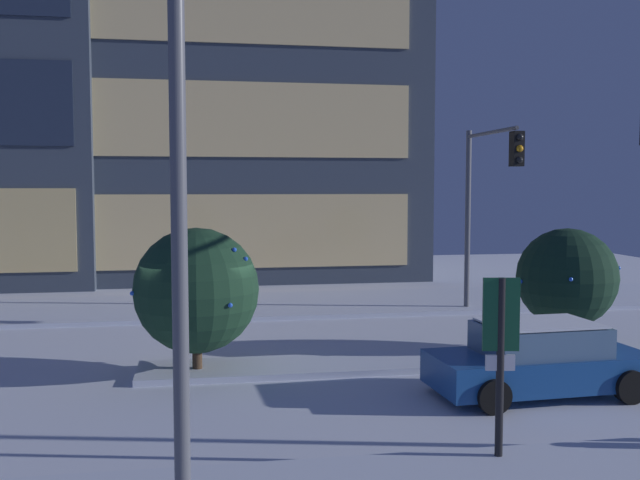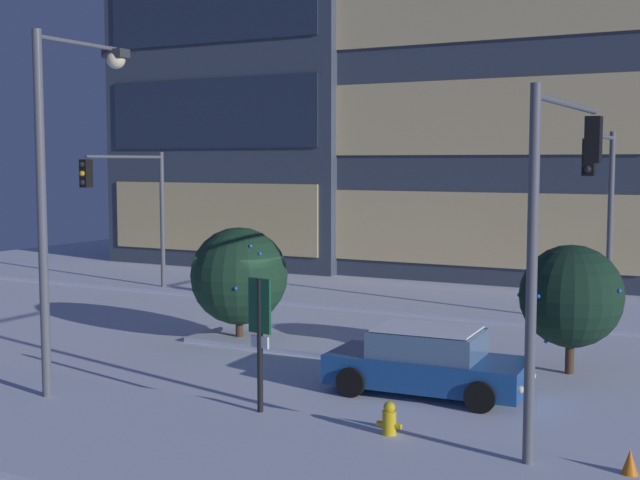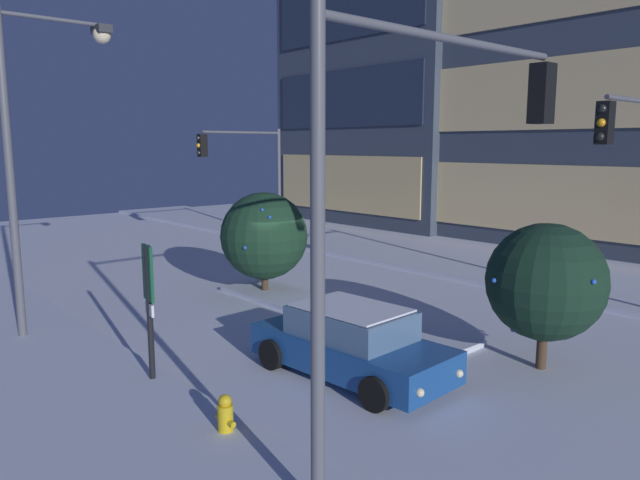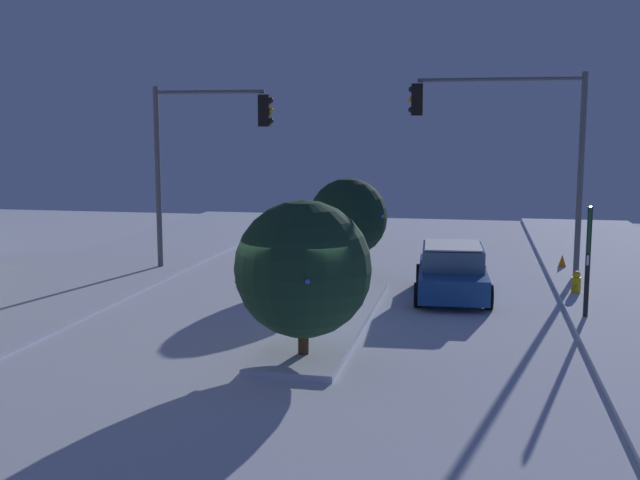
# 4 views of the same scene
# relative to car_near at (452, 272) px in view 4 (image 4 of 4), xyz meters

# --- Properties ---
(ground) EXTENTS (52.00, 52.00, 0.00)m
(ground) POSITION_rel_car_near_xyz_m (-6.76, 3.00, -0.71)
(ground) COLOR silver
(median_strip) EXTENTS (9.00, 1.80, 0.14)m
(median_strip) POSITION_rel_car_near_xyz_m (-3.65, 2.83, -0.64)
(median_strip) COLOR silver
(median_strip) RESTS_ON ground
(car_near) EXTENTS (4.55, 2.26, 1.49)m
(car_near) POSITION_rel_car_near_xyz_m (0.00, 0.00, 0.00)
(car_near) COLOR #19478C
(car_near) RESTS_ON ground
(traffic_light_corner_near_right) EXTENTS (0.32, 5.43, 6.43)m
(traffic_light_corner_near_right) POSITION_rel_car_near_xyz_m (3.21, -1.62, 3.83)
(traffic_light_corner_near_right) COLOR #565960
(traffic_light_corner_near_right) RESTS_ON ground
(traffic_light_corner_far_right) EXTENTS (0.32, 4.06, 6.09)m
(traffic_light_corner_far_right) POSITION_rel_car_near_xyz_m (2.26, 8.17, 3.52)
(traffic_light_corner_far_right) COLOR #565960
(traffic_light_corner_far_right) RESTS_ON ground
(fire_hydrant) EXTENTS (0.48, 0.26, 0.76)m
(fire_hydrant) POSITION_rel_car_near_xyz_m (0.56, -3.43, -0.35)
(fire_hydrant) COLOR gold
(fire_hydrant) RESTS_ON ground
(parking_info_sign) EXTENTS (0.55, 0.15, 2.85)m
(parking_info_sign) POSITION_rel_car_near_xyz_m (-2.31, -3.32, 1.11)
(parking_info_sign) COLOR black
(parking_info_sign) RESTS_ON ground
(decorated_tree_median) EXTENTS (2.80, 2.82, 3.30)m
(decorated_tree_median) POSITION_rel_car_near_xyz_m (-6.80, 2.78, 1.19)
(decorated_tree_median) COLOR #473323
(decorated_tree_median) RESTS_ON ground
(decorated_tree_left_of_median) EXTENTS (2.57, 2.51, 3.17)m
(decorated_tree_left_of_median) POSITION_rel_car_near_xyz_m (2.42, 3.38, 1.20)
(decorated_tree_left_of_median) COLOR #473323
(decorated_tree_left_of_median) RESTS_ON ground
(construction_cone) EXTENTS (0.36, 0.36, 0.55)m
(construction_cone) POSITION_rel_car_near_xyz_m (4.80, -3.49, -0.44)
(construction_cone) COLOR orange
(construction_cone) RESTS_ON ground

